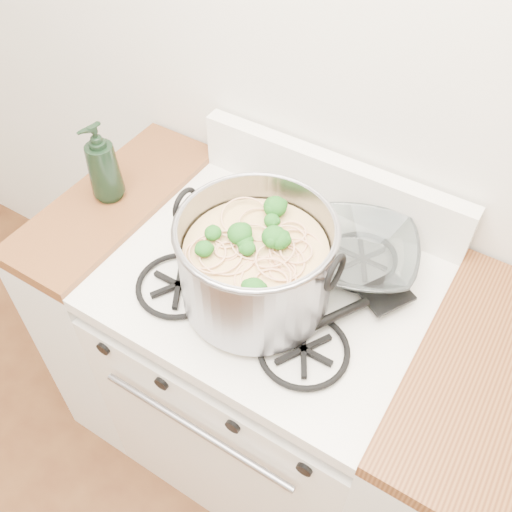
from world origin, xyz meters
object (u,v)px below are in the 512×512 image
(gas_range, at_px, (268,375))
(stock_pot, at_px, (256,265))
(glass_bowl, at_px, (357,259))
(bottle, at_px, (102,162))
(spatula, at_px, (386,292))

(gas_range, relative_size, stock_pot, 2.45)
(stock_pot, bearing_deg, gas_range, 95.24)
(gas_range, height_order, glass_bowl, glass_bowl)
(bottle, bearing_deg, stock_pot, 4.05)
(spatula, relative_size, glass_bowl, 2.73)
(spatula, bearing_deg, gas_range, -134.05)
(gas_range, xyz_separation_m, spatula, (0.26, 0.08, 0.50))
(gas_range, relative_size, glass_bowl, 8.14)
(glass_bowl, bearing_deg, bottle, -169.13)
(spatula, bearing_deg, bottle, -144.94)
(glass_bowl, height_order, bottle, bottle)
(glass_bowl, bearing_deg, spatula, -28.58)
(spatula, relative_size, bottle, 1.35)
(stock_pot, xyz_separation_m, bottle, (-0.52, 0.08, 0.01))
(spatula, distance_m, bottle, 0.79)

